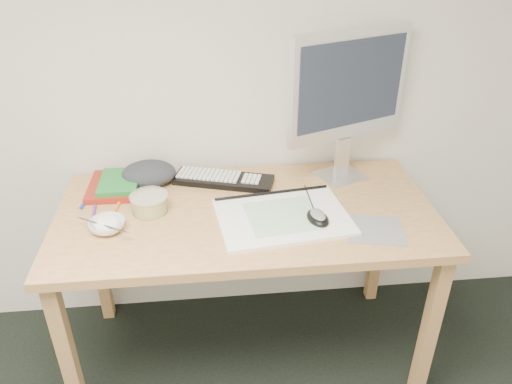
% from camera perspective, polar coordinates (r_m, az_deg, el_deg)
% --- Properties ---
extents(desk, '(1.40, 0.70, 0.75)m').
position_cam_1_polar(desk, '(1.90, -1.08, -4.15)').
color(desk, tan).
rests_on(desk, ground).
extents(mousepad, '(0.23, 0.21, 0.00)m').
position_cam_1_polar(mousepad, '(1.79, 13.42, -4.21)').
color(mousepad, gray).
rests_on(mousepad, desk).
extents(sketchpad, '(0.50, 0.39, 0.01)m').
position_cam_1_polar(sketchpad, '(1.80, 3.11, -2.89)').
color(sketchpad, silver).
rests_on(sketchpad, desk).
extents(keyboard, '(0.42, 0.24, 0.02)m').
position_cam_1_polar(keyboard, '(2.03, -3.72, 1.40)').
color(keyboard, black).
rests_on(keyboard, desk).
extents(monitor, '(0.49, 0.22, 0.60)m').
position_cam_1_polar(monitor, '(1.96, 10.54, 11.46)').
color(monitor, silver).
rests_on(monitor, desk).
extents(mouse, '(0.09, 0.13, 0.04)m').
position_cam_1_polar(mouse, '(1.78, 7.09, -2.64)').
color(mouse, black).
rests_on(mouse, sketchpad).
extents(rice_bowl, '(0.15, 0.15, 0.04)m').
position_cam_1_polar(rice_bowl, '(1.80, -16.64, -3.72)').
color(rice_bowl, silver).
rests_on(rice_bowl, desk).
extents(chopsticks, '(0.19, 0.12, 0.02)m').
position_cam_1_polar(chopsticks, '(1.77, -17.12, -3.62)').
color(chopsticks, silver).
rests_on(chopsticks, rice_bowl).
extents(fruit_tub, '(0.15, 0.15, 0.07)m').
position_cam_1_polar(fruit_tub, '(1.87, -12.08, -1.27)').
color(fruit_tub, '#DFD44E').
rests_on(fruit_tub, desk).
extents(book_red, '(0.18, 0.24, 0.02)m').
position_cam_1_polar(book_red, '(2.06, -16.08, 0.65)').
color(book_red, maroon).
rests_on(book_red, desk).
extents(book_green, '(0.15, 0.21, 0.02)m').
position_cam_1_polar(book_green, '(2.04, -15.37, 1.17)').
color(book_green, '#1C712B').
rests_on(book_green, book_red).
extents(cloth_lump, '(0.22, 0.19, 0.08)m').
position_cam_1_polar(cloth_lump, '(2.07, -12.15, 2.08)').
color(cloth_lump, '#282C30').
rests_on(cloth_lump, desk).
extents(pencil_pink, '(0.17, 0.02, 0.01)m').
position_cam_1_polar(pencil_pink, '(1.92, -2.08, -0.69)').
color(pencil_pink, '#D36995').
rests_on(pencil_pink, desk).
extents(pencil_tan, '(0.12, 0.12, 0.01)m').
position_cam_1_polar(pencil_tan, '(1.89, -0.62, -1.12)').
color(pencil_tan, tan).
rests_on(pencil_tan, desk).
extents(pencil_black, '(0.16, 0.04, 0.01)m').
position_cam_1_polar(pencil_black, '(1.91, 2.38, -0.83)').
color(pencil_black, black).
rests_on(pencil_black, desk).
extents(marker_blue, '(0.03, 0.13, 0.01)m').
position_cam_1_polar(marker_blue, '(2.01, -18.83, -0.80)').
color(marker_blue, '#1F36AB').
rests_on(marker_blue, desk).
extents(marker_orange, '(0.03, 0.12, 0.01)m').
position_cam_1_polar(marker_orange, '(1.96, -15.35, -1.16)').
color(marker_orange, orange).
rests_on(marker_orange, desk).
extents(marker_purple, '(0.02, 0.12, 0.01)m').
position_cam_1_polar(marker_purple, '(1.91, -18.10, -2.45)').
color(marker_purple, '#662790').
rests_on(marker_purple, desk).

